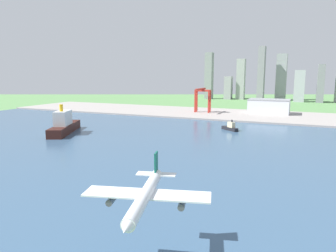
% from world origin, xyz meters
% --- Properties ---
extents(ground_plane, '(2400.00, 2400.00, 0.00)m').
position_xyz_m(ground_plane, '(0.00, 300.00, 0.00)').
color(ground_plane, '#5B8C50').
extents(water_bay, '(840.00, 360.00, 0.15)m').
position_xyz_m(water_bay, '(0.00, 240.00, 0.07)').
color(water_bay, '#385675').
rests_on(water_bay, ground).
extents(industrial_pier, '(840.00, 140.00, 2.50)m').
position_xyz_m(industrial_pier, '(0.00, 490.00, 1.25)').
color(industrial_pier, '#9D9690').
rests_on(industrial_pier, ground).
extents(airplane_landing, '(41.05, 44.84, 12.75)m').
position_xyz_m(airplane_landing, '(26.62, 91.25, 25.55)').
color(airplane_landing, white).
extents(cargo_ship, '(44.45, 72.12, 31.66)m').
position_xyz_m(cargo_ship, '(-166.17, 266.66, 8.92)').
color(cargo_ship, '#381914').
rests_on(cargo_ship, water_bay).
extents(tugboat_small, '(21.67, 18.64, 12.53)m').
position_xyz_m(tugboat_small, '(-6.01, 355.35, 3.62)').
color(tugboat_small, black).
rests_on(tugboat_small, water_bay).
extents(port_crane_red, '(24.93, 44.71, 39.06)m').
position_xyz_m(port_crane_red, '(-81.44, 487.07, 30.81)').
color(port_crane_red, '#B72D23').
rests_on(port_crane_red, industrial_pier).
extents(warehouse_main, '(61.75, 39.14, 22.32)m').
position_xyz_m(warehouse_main, '(18.11, 516.86, 13.68)').
color(warehouse_main, silver).
rests_on(warehouse_main, industrial_pier).
extents(distant_skyline, '(413.72, 81.09, 157.69)m').
position_xyz_m(distant_skyline, '(31.13, 810.65, 52.49)').
color(distant_skyline, gray).
rests_on(distant_skyline, ground).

